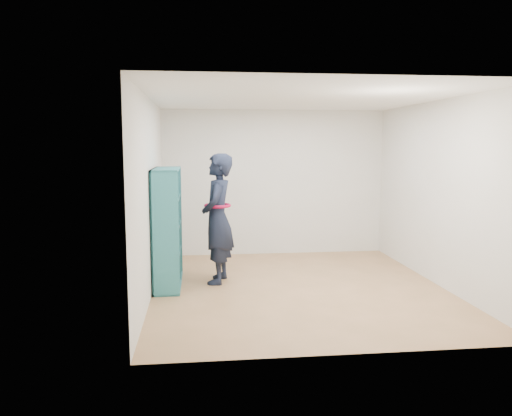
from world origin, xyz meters
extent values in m
plane|color=olive|center=(0.00, 0.00, 0.00)|extent=(4.50, 4.50, 0.00)
plane|color=white|center=(0.00, 0.00, 2.60)|extent=(4.50, 4.50, 0.00)
cube|color=silver|center=(-2.00, 0.00, 1.30)|extent=(0.02, 4.50, 2.60)
cube|color=silver|center=(2.00, 0.00, 1.30)|extent=(0.02, 4.50, 2.60)
cube|color=silver|center=(0.00, 2.25, 1.30)|extent=(4.00, 0.02, 2.60)
cube|color=silver|center=(0.00, -2.25, 1.30)|extent=(4.00, 0.02, 2.60)
cube|color=teal|center=(-1.81, -0.20, 0.83)|extent=(0.36, 0.03, 1.66)
cube|color=teal|center=(-1.81, 1.01, 0.83)|extent=(0.36, 0.03, 1.66)
cube|color=teal|center=(-1.81, 0.40, 0.01)|extent=(0.36, 1.24, 0.03)
cube|color=teal|center=(-1.81, 0.40, 1.64)|extent=(0.36, 1.24, 0.03)
cube|color=teal|center=(-1.98, 0.40, 0.83)|extent=(0.03, 1.24, 1.66)
cube|color=teal|center=(-1.81, 0.21, 0.83)|extent=(0.34, 0.03, 1.60)
cube|color=teal|center=(-1.81, 0.60, 0.83)|extent=(0.34, 0.03, 1.60)
cube|color=teal|center=(-1.81, 0.40, 0.43)|extent=(0.34, 1.19, 0.03)
cube|color=teal|center=(-1.81, 0.40, 0.83)|extent=(0.34, 1.19, 0.03)
cube|color=teal|center=(-1.81, 0.40, 1.23)|extent=(0.34, 1.19, 0.03)
cube|color=beige|center=(-1.79, 0.00, 0.08)|extent=(0.23, 0.14, 0.09)
cube|color=black|center=(-1.78, -0.05, 0.57)|extent=(0.19, 0.17, 0.25)
cube|color=maroon|center=(-1.78, -0.05, 1.00)|extent=(0.19, 0.17, 0.31)
cube|color=silver|center=(-1.79, 0.00, 1.28)|extent=(0.23, 0.14, 0.09)
cube|color=navy|center=(-1.78, 0.34, 0.17)|extent=(0.19, 0.17, 0.26)
cube|color=brown|center=(-1.78, 0.34, 0.54)|extent=(0.19, 0.17, 0.21)
cube|color=#BFB28C|center=(-1.79, 0.40, 0.88)|extent=(0.23, 0.14, 0.09)
cube|color=#26594C|center=(-1.78, 0.34, 1.40)|extent=(0.19, 0.17, 0.31)
cube|color=beige|center=(-1.78, 0.74, 0.17)|extent=(0.19, 0.17, 0.26)
cube|color=black|center=(-1.79, 0.79, 0.47)|extent=(0.23, 0.14, 0.06)
cube|color=maroon|center=(-1.78, 0.74, 0.96)|extent=(0.19, 0.17, 0.23)
cube|color=silver|center=(-1.78, 0.74, 1.37)|extent=(0.19, 0.17, 0.26)
imported|color=black|center=(-1.10, 0.43, 0.93)|extent=(0.57, 0.75, 1.86)
torus|color=#B60E3A|center=(-1.10, 0.43, 1.12)|extent=(0.45, 0.45, 0.04)
cube|color=silver|center=(-1.21, 0.55, 1.05)|extent=(0.01, 0.10, 0.12)
cube|color=black|center=(-1.21, 0.55, 1.05)|extent=(0.01, 0.09, 0.12)
camera|label=1|loc=(-1.36, -6.64, 1.98)|focal=35.00mm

